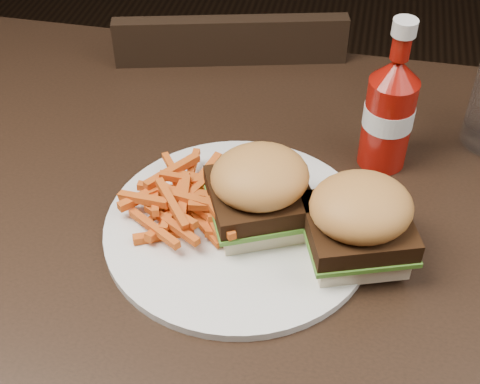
% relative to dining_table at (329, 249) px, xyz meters
% --- Properties ---
extents(dining_table, '(1.20, 0.80, 0.04)m').
position_rel_dining_table_xyz_m(dining_table, '(0.00, 0.00, 0.00)').
color(dining_table, black).
rests_on(dining_table, ground).
extents(chair_far, '(0.44, 0.44, 0.03)m').
position_rel_dining_table_xyz_m(chair_far, '(-0.23, 0.50, -0.30)').
color(chair_far, black).
rests_on(chair_far, ground).
extents(plate, '(0.30, 0.30, 0.01)m').
position_rel_dining_table_xyz_m(plate, '(-0.10, -0.01, 0.03)').
color(plate, white).
rests_on(plate, dining_table).
extents(sandwich_half_a, '(0.12, 0.12, 0.02)m').
position_rel_dining_table_xyz_m(sandwich_half_a, '(-0.08, -0.00, 0.04)').
color(sandwich_half_a, beige).
rests_on(sandwich_half_a, plate).
extents(sandwich_half_b, '(0.12, 0.12, 0.02)m').
position_rel_dining_table_xyz_m(sandwich_half_b, '(0.03, -0.03, 0.04)').
color(sandwich_half_b, beige).
rests_on(sandwich_half_b, plate).
extents(fries_pile, '(0.15, 0.15, 0.05)m').
position_rel_dining_table_xyz_m(fries_pile, '(-0.16, -0.01, 0.05)').
color(fries_pile, red).
rests_on(fries_pile, plate).
extents(ketchup_bottle, '(0.07, 0.07, 0.12)m').
position_rel_dining_table_xyz_m(ketchup_bottle, '(0.05, 0.15, 0.08)').
color(ketchup_bottle, '#900F08').
rests_on(ketchup_bottle, dining_table).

